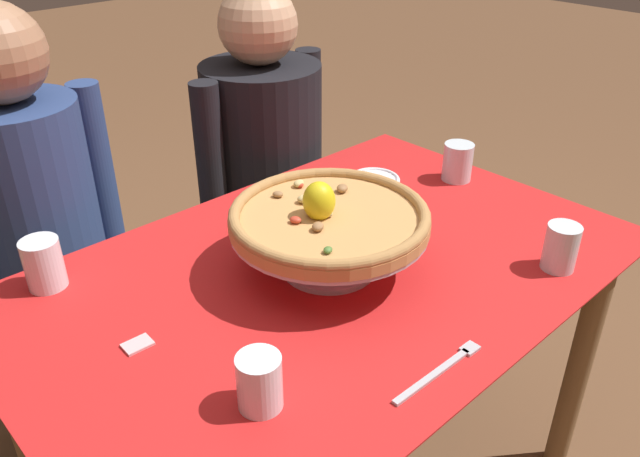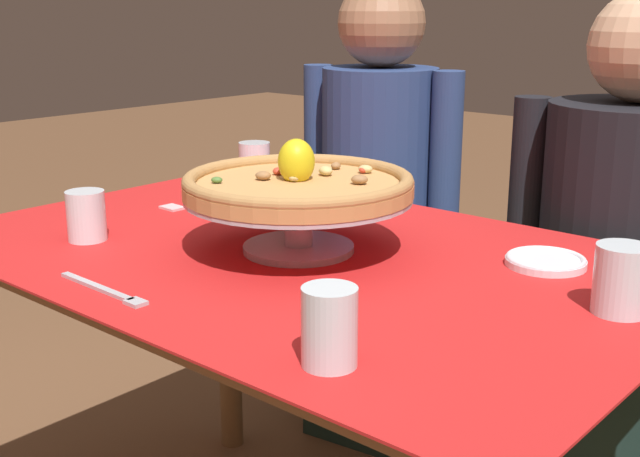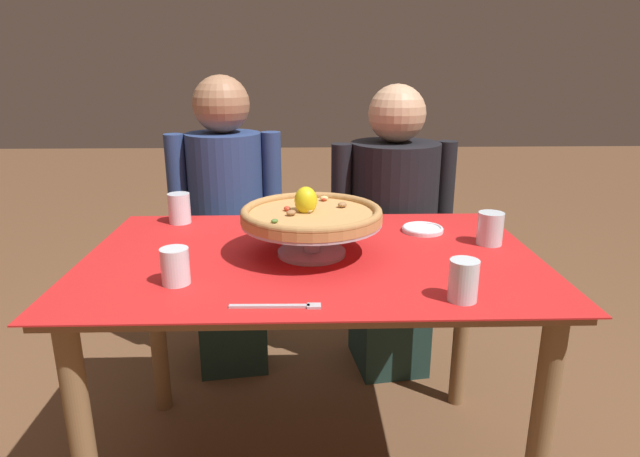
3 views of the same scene
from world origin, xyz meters
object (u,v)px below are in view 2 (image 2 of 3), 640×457
at_px(water_glass_side_right, 621,284).
at_px(sugar_packet, 172,208).
at_px(dinner_fork, 107,291).
at_px(pizza, 300,183).
at_px(pizza_stand, 300,212).
at_px(side_plate, 546,261).
at_px(water_glass_back_left, 255,166).
at_px(water_glass_front_left, 87,219).
at_px(diner_left, 378,228).
at_px(water_glass_front_right, 329,332).
at_px(diner_right, 621,285).

bearing_deg(water_glass_side_right, sugar_packet, -178.40).
bearing_deg(sugar_packet, dinner_fork, -49.82).
height_order(pizza, sugar_packet, pizza).
bearing_deg(water_glass_side_right, pizza, -172.44).
xyz_separation_m(pizza_stand, side_plate, (0.37, 0.21, -0.06)).
distance_m(pizza_stand, water_glass_back_left, 0.56).
bearing_deg(water_glass_front_left, water_glass_back_left, 101.29).
bearing_deg(water_glass_front_left, sugar_packet, 105.41).
bearing_deg(water_glass_side_right, dinner_fork, -145.29).
bearing_deg(diner_left, sugar_packet, -96.46).
distance_m(pizza_stand, dinner_fork, 0.37).
xyz_separation_m(water_glass_front_right, dinner_fork, (-0.42, -0.03, -0.04)).
relative_size(pizza, side_plate, 2.99).
bearing_deg(dinner_fork, water_glass_side_right, 34.71).
relative_size(dinner_fork, diner_left, 0.17).
bearing_deg(side_plate, water_glass_front_left, -149.75).
relative_size(water_glass_back_left, diner_right, 0.09).
xyz_separation_m(dinner_fork, diner_right, (0.42, 1.00, -0.16)).
relative_size(water_glass_front_left, water_glass_side_right, 0.93).
xyz_separation_m(pizza_stand, pizza, (-0.00, 0.00, 0.05)).
height_order(pizza, water_glass_side_right, pizza).
xyz_separation_m(pizza_stand, water_glass_side_right, (0.55, 0.07, -0.03)).
relative_size(sugar_packet, diner_right, 0.04).
bearing_deg(diner_left, water_glass_front_right, -55.74).
distance_m(water_glass_front_left, diner_left, 0.92).
distance_m(pizza, sugar_packet, 0.43).
xyz_separation_m(side_plate, diner_right, (-0.03, 0.43, -0.16)).
bearing_deg(water_glass_front_right, water_glass_back_left, 140.42).
distance_m(pizza_stand, water_glass_front_left, 0.40).
xyz_separation_m(sugar_packet, diner_right, (0.76, 0.59, -0.16)).
bearing_deg(diner_right, water_glass_front_left, -128.92).
relative_size(water_glass_back_left, side_plate, 0.77).
xyz_separation_m(water_glass_back_left, water_glass_side_right, (1.00, -0.26, -0.00)).
bearing_deg(water_glass_back_left, water_glass_front_left, -78.71).
relative_size(dinner_fork, sugar_packet, 4.25).
xyz_separation_m(pizza_stand, water_glass_front_left, (-0.34, -0.21, -0.03)).
bearing_deg(diner_right, water_glass_back_left, -158.81).
distance_m(water_glass_front_left, diner_right, 1.11).
bearing_deg(sugar_packet, pizza, -6.31).
height_order(pizza_stand, diner_left, diner_left).
bearing_deg(water_glass_back_left, dinner_fork, -61.25).
bearing_deg(pizza, water_glass_front_left, -148.47).
bearing_deg(sugar_packet, water_glass_front_left, -74.59).
bearing_deg(water_glass_front_right, diner_right, 90.32).
height_order(pizza, dinner_fork, pizza).
distance_m(diner_left, diner_right, 0.69).
bearing_deg(side_plate, water_glass_back_left, 171.27).
relative_size(dinner_fork, diner_right, 0.18).
xyz_separation_m(pizza, dinner_fork, (-0.07, -0.36, -0.12)).
bearing_deg(water_glass_front_left, pizza_stand, 31.39).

